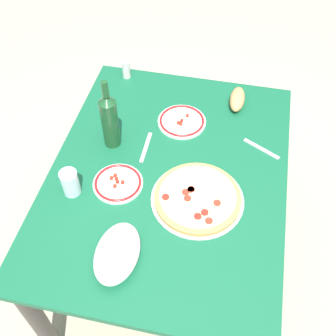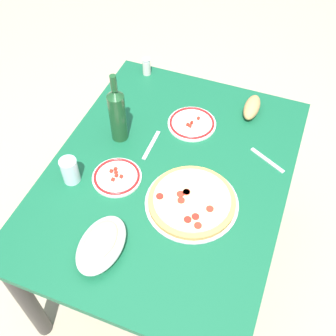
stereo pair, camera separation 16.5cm
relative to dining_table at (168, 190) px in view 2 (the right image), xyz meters
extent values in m
plane|color=tan|center=(0.00, 0.00, -0.60)|extent=(8.00, 8.00, 0.00)
cube|color=#145938|center=(0.00, 0.00, 0.10)|extent=(1.24, 0.94, 0.03)
cylinder|color=#33302D|center=(0.56, -0.41, -0.26)|extent=(0.07, 0.07, 0.68)
cylinder|color=#33302D|center=(-0.56, 0.41, -0.26)|extent=(0.07, 0.07, 0.68)
cylinder|color=#33302D|center=(0.56, 0.41, -0.26)|extent=(0.07, 0.07, 0.68)
cylinder|color=#B7B7BC|center=(-0.11, -0.14, 0.12)|extent=(0.36, 0.36, 0.01)
cylinder|color=tan|center=(-0.11, -0.14, 0.13)|extent=(0.33, 0.33, 0.02)
cylinder|color=beige|center=(-0.11, -0.14, 0.14)|extent=(0.29, 0.29, 0.01)
cylinder|color=#B22D1E|center=(-0.13, -0.10, 0.15)|extent=(0.03, 0.03, 0.00)
cylinder|color=#B22D1E|center=(-0.09, -0.11, 0.15)|extent=(0.03, 0.03, 0.00)
cylinder|color=maroon|center=(-0.18, -0.17, 0.15)|extent=(0.03, 0.03, 0.00)
cylinder|color=maroon|center=(-0.14, -0.02, 0.15)|extent=(0.03, 0.03, 0.00)
cylinder|color=#B22D1E|center=(-0.13, -0.21, 0.15)|extent=(0.03, 0.03, 0.00)
cylinder|color=#B22D1E|center=(-0.08, -0.11, 0.15)|extent=(0.03, 0.03, 0.00)
cylinder|color=#B22D1E|center=(-0.21, -0.19, 0.15)|extent=(0.03, 0.03, 0.00)
cylinder|color=maroon|center=(-0.20, -0.15, 0.15)|extent=(0.03, 0.03, 0.00)
cylinder|color=#B22D1E|center=(-0.10, -0.09, 0.15)|extent=(0.03, 0.03, 0.00)
ellipsoid|color=white|center=(-0.40, 0.09, 0.15)|extent=(0.24, 0.15, 0.07)
ellipsoid|color=#AD2819|center=(-0.40, 0.09, 0.16)|extent=(0.20, 0.12, 0.03)
ellipsoid|color=#EFD684|center=(-0.40, 0.09, 0.18)|extent=(0.17, 0.10, 0.02)
cylinder|color=#194723|center=(0.11, 0.26, 0.23)|extent=(0.07, 0.07, 0.23)
cone|color=#194723|center=(0.11, 0.26, 0.35)|extent=(0.07, 0.07, 0.03)
cylinder|color=#194723|center=(0.11, 0.26, 0.40)|extent=(0.03, 0.03, 0.07)
cylinder|color=silver|center=(-0.17, 0.34, 0.17)|extent=(0.07, 0.07, 0.11)
cylinder|color=white|center=(0.29, 0.00, 0.12)|extent=(0.21, 0.21, 0.01)
torus|color=red|center=(0.29, 0.00, 0.13)|extent=(0.20, 0.20, 0.01)
cube|color=#AD2819|center=(0.27, 0.01, 0.13)|extent=(0.01, 0.01, 0.01)
cube|color=#AD2819|center=(0.27, 0.00, 0.13)|extent=(0.01, 0.01, 0.01)
cube|color=#AD2819|center=(0.29, 0.00, 0.13)|extent=(0.01, 0.01, 0.01)
cube|color=#AD2819|center=(0.33, -0.02, 0.13)|extent=(0.01, 0.01, 0.01)
cylinder|color=white|center=(-0.10, 0.18, 0.12)|extent=(0.20, 0.20, 0.01)
torus|color=red|center=(-0.10, 0.18, 0.13)|extent=(0.18, 0.18, 0.01)
cube|color=#AD2819|center=(-0.08, 0.19, 0.13)|extent=(0.01, 0.01, 0.01)
cube|color=#AD2819|center=(-0.07, 0.20, 0.13)|extent=(0.01, 0.01, 0.01)
cube|color=#AD2819|center=(-0.09, 0.21, 0.13)|extent=(0.01, 0.01, 0.01)
cube|color=#AD2819|center=(-0.10, 0.18, 0.13)|extent=(0.01, 0.01, 0.01)
cube|color=#AD2819|center=(-0.12, 0.18, 0.13)|extent=(0.01, 0.01, 0.01)
cube|color=#AD2819|center=(-0.10, 0.16, 0.13)|extent=(0.01, 0.01, 0.01)
ellipsoid|color=tan|center=(0.47, -0.23, 0.14)|extent=(0.16, 0.07, 0.06)
cylinder|color=silver|center=(0.56, 0.33, 0.15)|extent=(0.04, 0.04, 0.07)
cylinder|color=#B7B7BC|center=(0.56, 0.33, 0.19)|extent=(0.04, 0.04, 0.01)
cube|color=#B7B7BC|center=(0.21, -0.36, 0.12)|extent=(0.09, 0.16, 0.00)
cube|color=#B7B7BC|center=(0.11, 0.12, 0.12)|extent=(0.17, 0.02, 0.00)
camera|label=1|loc=(-1.03, -0.22, 1.41)|focal=44.58mm
camera|label=2|loc=(-0.98, -0.38, 1.41)|focal=44.58mm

